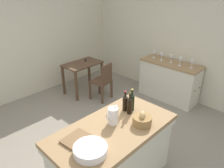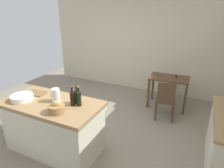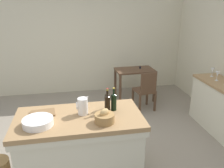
{
  "view_description": "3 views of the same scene",
  "coord_description": "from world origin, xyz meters",
  "px_view_note": "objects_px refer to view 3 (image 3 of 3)",
  "views": [
    {
      "loc": [
        -1.86,
        -2.11,
        2.47
      ],
      "look_at": [
        0.47,
        0.16,
        0.94
      ],
      "focal_mm": 34.14,
      "sensor_mm": 36.0,
      "label": 1
    },
    {
      "loc": [
        1.74,
        -2.74,
        2.29
      ],
      "look_at": [
        0.26,
        0.38,
        0.93
      ],
      "focal_mm": 31.34,
      "sensor_mm": 36.0,
      "label": 2
    },
    {
      "loc": [
        -0.39,
        -3.28,
        2.25
      ],
      "look_at": [
        0.25,
        0.13,
        1.02
      ],
      "focal_mm": 36.99,
      "sensor_mm": 36.0,
      "label": 3
    }
  ],
  "objects_px": {
    "wash_bowl": "(38,122)",
    "wooden_chair": "(145,90)",
    "island_table": "(80,144)",
    "wine_bottle_green": "(107,103)",
    "cutting_board": "(43,113)",
    "wine_glass_far_right": "(212,71)",
    "wine_bottle_dark": "(114,101)",
    "wine_glass_right": "(217,74)",
    "side_cabinet": "(222,108)",
    "pitcher": "(83,106)",
    "wine_bottle_amber": "(107,101)",
    "bread_basket": "(105,118)",
    "writing_desk": "(135,74)"
  },
  "relations": [
    {
      "from": "cutting_board",
      "to": "wine_bottle_dark",
      "type": "height_order",
      "value": "wine_bottle_dark"
    },
    {
      "from": "cutting_board",
      "to": "wine_glass_far_right",
      "type": "relative_size",
      "value": 1.84
    },
    {
      "from": "wine_glass_right",
      "to": "wash_bowl",
      "type": "bearing_deg",
      "value": -160.34
    },
    {
      "from": "bread_basket",
      "to": "wine_bottle_amber",
      "type": "relative_size",
      "value": 0.81
    },
    {
      "from": "side_cabinet",
      "to": "pitcher",
      "type": "bearing_deg",
      "value": -165.6
    },
    {
      "from": "writing_desk",
      "to": "wine_glass_right",
      "type": "height_order",
      "value": "wine_glass_right"
    },
    {
      "from": "bread_basket",
      "to": "side_cabinet",
      "type": "bearing_deg",
      "value": 21.9
    },
    {
      "from": "island_table",
      "to": "wine_glass_right",
      "type": "relative_size",
      "value": 9.41
    },
    {
      "from": "writing_desk",
      "to": "wooden_chair",
      "type": "bearing_deg",
      "value": -84.2
    },
    {
      "from": "wash_bowl",
      "to": "wine_bottle_amber",
      "type": "relative_size",
      "value": 1.21
    },
    {
      "from": "pitcher",
      "to": "wine_glass_right",
      "type": "bearing_deg",
      "value": 19.56
    },
    {
      "from": "wash_bowl",
      "to": "cutting_board",
      "type": "relative_size",
      "value": 1.16
    },
    {
      "from": "island_table",
      "to": "pitcher",
      "type": "relative_size",
      "value": 6.2
    },
    {
      "from": "writing_desk",
      "to": "wine_bottle_amber",
      "type": "distance_m",
      "value": 2.5
    },
    {
      "from": "side_cabinet",
      "to": "island_table",
      "type": "bearing_deg",
      "value": -164.58
    },
    {
      "from": "cutting_board",
      "to": "wine_bottle_dark",
      "type": "distance_m",
      "value": 0.93
    },
    {
      "from": "bread_basket",
      "to": "wine_glass_far_right",
      "type": "relative_size",
      "value": 1.43
    },
    {
      "from": "writing_desk",
      "to": "pitcher",
      "type": "bearing_deg",
      "value": -120.31
    },
    {
      "from": "wooden_chair",
      "to": "wash_bowl",
      "type": "distance_m",
      "value": 2.78
    },
    {
      "from": "cutting_board",
      "to": "wine_glass_far_right",
      "type": "height_order",
      "value": "wine_glass_far_right"
    },
    {
      "from": "wooden_chair",
      "to": "wine_bottle_dark",
      "type": "distance_m",
      "value": 2.03
    },
    {
      "from": "wooden_chair",
      "to": "writing_desk",
      "type": "bearing_deg",
      "value": 95.8
    },
    {
      "from": "bread_basket",
      "to": "wine_glass_right",
      "type": "bearing_deg",
      "value": 27.15
    },
    {
      "from": "island_table",
      "to": "wine_bottle_green",
      "type": "distance_m",
      "value": 0.66
    },
    {
      "from": "wine_bottle_amber",
      "to": "wine_glass_right",
      "type": "relative_size",
      "value": 1.72
    },
    {
      "from": "side_cabinet",
      "to": "wine_glass_right",
      "type": "distance_m",
      "value": 0.61
    },
    {
      "from": "wash_bowl",
      "to": "bread_basket",
      "type": "height_order",
      "value": "bread_basket"
    },
    {
      "from": "island_table",
      "to": "wine_bottle_green",
      "type": "bearing_deg",
      "value": 9.87
    },
    {
      "from": "wine_glass_far_right",
      "to": "wine_bottle_amber",
      "type": "bearing_deg",
      "value": -155.07
    },
    {
      "from": "wash_bowl",
      "to": "wine_glass_far_right",
      "type": "xyz_separation_m",
      "value": [
        3.09,
        1.32,
        0.08
      ]
    },
    {
      "from": "side_cabinet",
      "to": "cutting_board",
      "type": "relative_size",
      "value": 4.46
    },
    {
      "from": "island_table",
      "to": "wine_bottle_amber",
      "type": "bearing_deg",
      "value": 21.73
    },
    {
      "from": "wine_bottle_dark",
      "to": "wine_bottle_amber",
      "type": "bearing_deg",
      "value": 144.38
    },
    {
      "from": "wash_bowl",
      "to": "wine_bottle_dark",
      "type": "relative_size",
      "value": 1.12
    },
    {
      "from": "wine_glass_far_right",
      "to": "side_cabinet",
      "type": "bearing_deg",
      "value": -92.98
    },
    {
      "from": "wash_bowl",
      "to": "wooden_chair",
      "type": "bearing_deg",
      "value": 44.08
    },
    {
      "from": "wine_bottle_green",
      "to": "wooden_chair",
      "type": "bearing_deg",
      "value": 56.89
    },
    {
      "from": "wash_bowl",
      "to": "bread_basket",
      "type": "distance_m",
      "value": 0.78
    },
    {
      "from": "wine_bottle_dark",
      "to": "wine_glass_far_right",
      "type": "height_order",
      "value": "wine_bottle_dark"
    },
    {
      "from": "wine_bottle_amber",
      "to": "pitcher",
      "type": "bearing_deg",
      "value": -164.53
    },
    {
      "from": "cutting_board",
      "to": "wine_glass_right",
      "type": "height_order",
      "value": "wine_glass_right"
    },
    {
      "from": "wash_bowl",
      "to": "wine_bottle_green",
      "type": "distance_m",
      "value": 0.88
    },
    {
      "from": "wash_bowl",
      "to": "cutting_board",
      "type": "bearing_deg",
      "value": 85.27
    },
    {
      "from": "side_cabinet",
      "to": "wine_bottle_dark",
      "type": "distance_m",
      "value": 2.28
    },
    {
      "from": "side_cabinet",
      "to": "wine_bottle_amber",
      "type": "bearing_deg",
      "value": -165.76
    },
    {
      "from": "cutting_board",
      "to": "wine_glass_right",
      "type": "relative_size",
      "value": 1.8
    },
    {
      "from": "wooden_chair",
      "to": "bread_basket",
      "type": "xyz_separation_m",
      "value": [
        -1.19,
        -1.98,
        0.48
      ]
    },
    {
      "from": "wooden_chair",
      "to": "cutting_board",
      "type": "distance_m",
      "value": 2.57
    },
    {
      "from": "island_table",
      "to": "wine_glass_far_right",
      "type": "height_order",
      "value": "wine_glass_far_right"
    },
    {
      "from": "wash_bowl",
      "to": "cutting_board",
      "type": "distance_m",
      "value": 0.28
    }
  ]
}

